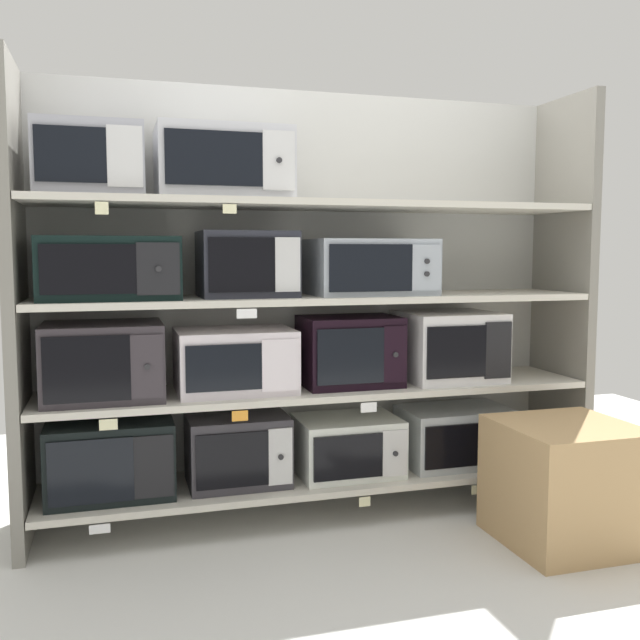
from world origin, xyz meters
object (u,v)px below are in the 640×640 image
object	(u,v)px
microwave_0	(111,458)
microwave_11	(89,160)
microwave_1	(238,450)
microwave_4	(103,361)
microwave_6	(350,351)
microwave_10	(370,267)
microwave_3	(455,436)
microwave_12	(223,164)
microwave_7	(449,346)
microwave_2	(348,446)
microwave_8	(110,268)
microwave_9	(247,264)
shipping_carton	(565,483)
microwave_5	(235,360)

from	to	relation	value
microwave_0	microwave_11	world-z (taller)	microwave_11
microwave_0	microwave_1	world-z (taller)	microwave_0
microwave_4	microwave_6	distance (m)	1.12
microwave_10	microwave_11	xyz separation A→B (m)	(-1.25, 0.00, 0.45)
microwave_4	microwave_11	world-z (taller)	microwave_11
microwave_0	microwave_3	size ratio (longest dim) A/B	1.00
microwave_3	microwave_12	bearing A→B (deg)	180.00
microwave_3	microwave_7	xyz separation A→B (m)	(-0.04, 0.00, 0.46)
microwave_2	microwave_8	bearing A→B (deg)	180.00
microwave_2	microwave_12	bearing A→B (deg)	179.99
microwave_0	microwave_6	xyz separation A→B (m)	(1.10, 0.00, 0.43)
microwave_12	microwave_9	bearing A→B (deg)	-0.14
microwave_0	microwave_8	distance (m)	0.83
microwave_2	microwave_6	bearing A→B (deg)	-0.52
microwave_11	microwave_6	bearing A→B (deg)	-0.01
microwave_3	microwave_6	size ratio (longest dim) A/B	1.17
microwave_0	microwave_9	bearing A→B (deg)	0.00
microwave_6	microwave_9	size ratio (longest dim) A/B	1.07
microwave_7	microwave_10	size ratio (longest dim) A/B	0.82
microwave_4	microwave_12	bearing A→B (deg)	0.04
microwave_8	microwave_9	size ratio (longest dim) A/B	1.36
microwave_0	microwave_7	xyz separation A→B (m)	(1.62, 0.00, 0.43)
microwave_11	microwave_2	bearing A→B (deg)	-0.01
microwave_10	microwave_9	bearing A→B (deg)	179.99
microwave_3	microwave_1	bearing A→B (deg)	-179.99
microwave_3	shipping_carton	size ratio (longest dim) A/B	0.98
microwave_1	microwave_6	world-z (taller)	microwave_6
microwave_6	microwave_8	world-z (taller)	microwave_8
microwave_12	shipping_carton	xyz separation A→B (m)	(1.36, -0.62, -1.37)
microwave_7	microwave_4	bearing A→B (deg)	-179.99
microwave_7	microwave_9	size ratio (longest dim) A/B	1.10
microwave_8	microwave_12	size ratio (longest dim) A/B	1.00
microwave_10	microwave_12	size ratio (longest dim) A/B	0.98
microwave_1	microwave_7	xyz separation A→B (m)	(1.06, 0.00, 0.44)
microwave_4	microwave_7	bearing A→B (deg)	0.01
microwave_1	microwave_8	world-z (taller)	microwave_8
microwave_9	microwave_10	xyz separation A→B (m)	(0.59, -0.00, -0.02)
microwave_0	microwave_10	bearing A→B (deg)	-0.00
microwave_4	microwave_9	bearing A→B (deg)	0.01
microwave_5	microwave_8	xyz separation A→B (m)	(-0.53, -0.00, 0.42)
microwave_3	microwave_5	xyz separation A→B (m)	(-1.11, 0.00, 0.43)
microwave_0	microwave_1	xyz separation A→B (m)	(0.56, 0.00, -0.01)
shipping_carton	microwave_10	bearing A→B (deg)	137.20
microwave_3	microwave_6	distance (m)	0.72
microwave_9	microwave_3	bearing A→B (deg)	0.01
microwave_3	microwave_11	size ratio (longest dim) A/B	1.22
microwave_10	microwave_11	bearing A→B (deg)	179.98
microwave_6	microwave_11	size ratio (longest dim) A/B	1.04
microwave_4	microwave_12	xyz separation A→B (m)	(0.53, 0.00, 0.85)
microwave_3	shipping_carton	xyz separation A→B (m)	(0.20, -0.62, -0.06)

